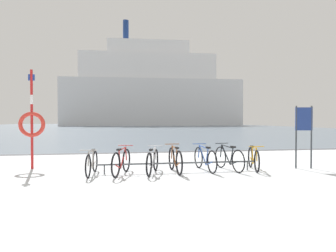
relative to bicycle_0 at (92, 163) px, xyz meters
The scene contains 12 objects.
ground 49.51m from the bicycle_0, 87.78° to the left, with size 80.00×132.00×0.08m.
bike_rack 2.56m from the bicycle_0, ahead, with size 4.89×0.12×0.31m.
bicycle_0 is the anchor object (origin of this frame).
bicycle_1 0.85m from the bicycle_0, ahead, with size 0.66×1.60×0.82m.
bicycle_2 1.75m from the bicycle_0, ahead, with size 0.64×1.60×0.80m.
bicycle_3 2.44m from the bicycle_0, ahead, with size 0.46×1.70×0.84m.
bicycle_4 3.42m from the bicycle_0, ahead, with size 0.46×1.78×0.82m.
bicycle_5 4.19m from the bicycle_0, ahead, with size 0.47×1.75×0.83m.
bicycle_6 4.98m from the bicycle_0, ahead, with size 0.57×1.65×0.79m.
info_sign 6.80m from the bicycle_0, ahead, with size 0.55×0.14×2.04m.
rescue_post 2.69m from the bicycle_0, 144.49° to the left, with size 0.82×0.13×3.20m.
ferry_ship 76.48m from the bicycle_0, 82.01° to the left, with size 50.39×11.36×29.41m.
Camera 1 is at (-1.22, -4.33, 1.58)m, focal length 31.78 mm.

